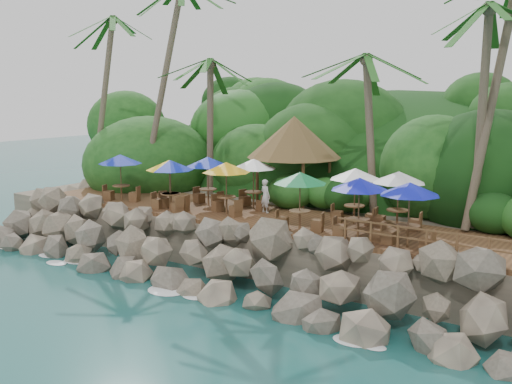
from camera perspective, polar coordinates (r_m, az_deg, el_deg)
The scene contains 12 objects.
ground at distance 25.37m, azimuth -7.90°, elevation -9.52°, with size 140.00×140.00×0.00m, color #19514F.
land_base at distance 37.96m, azimuth 8.69°, elevation -1.37°, with size 32.00×25.20×2.10m, color gray.
jungle_hill at distance 44.89m, azimuth 12.92°, elevation -1.13°, with size 44.80×28.00×15.40m, color #143811.
seawall at distance 26.44m, azimuth -5.00°, elevation -6.03°, with size 29.00×4.00×2.30m, color gray, non-canonical shape.
terrace at distance 29.27m, azimuth 0.00°, elevation -2.31°, with size 26.00×5.00×0.20m, color brown.
jungle_foliage at distance 37.31m, azimuth 7.96°, elevation -3.20°, with size 44.00×16.00×12.00m, color #143811, non-canonical shape.
foam_line at distance 25.56m, azimuth -7.44°, elevation -9.28°, with size 25.20×0.80×0.06m.
palms at distance 31.30m, azimuth 2.27°, elevation 16.33°, with size 29.26×6.78×13.19m.
palapa at distance 31.90m, azimuth 3.63°, elevation 5.20°, with size 5.01×5.01×4.60m.
dining_clusters at distance 28.75m, azimuth -1.07°, elevation 1.92°, with size 22.40×5.25×2.53m.
railing at distance 22.93m, azimuth 15.85°, elevation -4.32°, with size 7.20×0.10×1.00m.
waiter at distance 29.48m, azimuth 0.89°, elevation -0.38°, with size 0.61×0.40×1.66m, color silver.
Camera 1 is at (16.40, -17.44, 8.38)m, focal length 42.26 mm.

